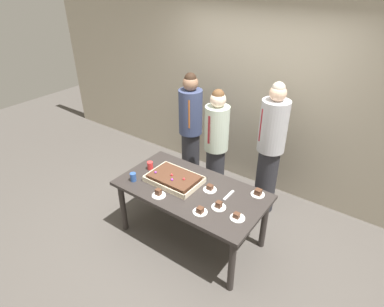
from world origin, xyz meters
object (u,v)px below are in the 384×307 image
(plated_slice_near_left, at_px, (258,193))
(cake_server_utensil, at_px, (229,195))
(plated_slice_far_right, at_px, (159,194))
(drink_cup_middle, at_px, (133,177))
(sheet_cake, at_px, (174,179))
(plated_slice_far_left, at_px, (219,206))
(person_striped_tie_right, at_px, (216,147))
(plated_slice_near_right, at_px, (237,217))
(person_green_shirt_behind, at_px, (191,128))
(party_table, at_px, (191,195))
(plated_slice_center_back, at_px, (210,189))
(person_serving_front, at_px, (270,149))
(plated_slice_center_front, at_px, (200,211))
(drink_cup_nearest, at_px, (150,166))

(plated_slice_near_left, relative_size, cake_server_utensil, 0.75)
(plated_slice_far_right, xyz_separation_m, drink_cup_middle, (-0.42, 0.04, 0.03))
(sheet_cake, distance_m, plated_slice_far_left, 0.67)
(sheet_cake, height_order, person_striped_tie_right, person_striped_tie_right)
(plated_slice_near_right, height_order, person_green_shirt_behind, person_green_shirt_behind)
(cake_server_utensil, bearing_deg, person_green_shirt_behind, 142.92)
(sheet_cake, height_order, person_green_shirt_behind, person_green_shirt_behind)
(plated_slice_far_right, relative_size, cake_server_utensil, 0.75)
(plated_slice_near_left, xyz_separation_m, plated_slice_far_left, (-0.23, -0.43, -0.00))
(party_table, distance_m, plated_slice_center_back, 0.23)
(plated_slice_center_back, height_order, person_serving_front, person_serving_front)
(plated_slice_near_right, bearing_deg, person_striped_tie_right, 132.06)
(plated_slice_center_front, distance_m, plated_slice_center_back, 0.40)
(plated_slice_center_front, bearing_deg, plated_slice_far_left, 58.16)
(sheet_cake, bearing_deg, plated_slice_near_right, -8.61)
(plated_slice_far_left, bearing_deg, person_green_shirt_behind, 136.53)
(plated_slice_near_left, relative_size, person_striped_tie_right, 0.09)
(drink_cup_middle, relative_size, person_green_shirt_behind, 0.06)
(plated_slice_near_left, bearing_deg, party_table, -153.29)
(sheet_cake, bearing_deg, cake_server_utensil, 11.82)
(plated_slice_center_back, xyz_separation_m, person_green_shirt_behind, (-0.92, 0.90, 0.14))
(sheet_cake, height_order, drink_cup_nearest, sheet_cake)
(plated_slice_near_right, height_order, drink_cup_middle, drink_cup_middle)
(plated_slice_center_back, bearing_deg, party_table, -151.43)
(drink_cup_middle, distance_m, person_striped_tie_right, 1.15)
(person_green_shirt_behind, bearing_deg, plated_slice_far_right, -4.48)
(plated_slice_near_right, bearing_deg, drink_cup_middle, -174.22)
(person_serving_front, xyz_separation_m, person_striped_tie_right, (-0.63, -0.25, -0.07))
(cake_server_utensil, xyz_separation_m, person_striped_tie_right, (-0.57, 0.64, 0.13))
(plated_slice_near_left, bearing_deg, plated_slice_center_front, -119.21)
(plated_slice_center_front, bearing_deg, drink_cup_nearest, 161.89)
(party_table, distance_m, sheet_cake, 0.27)
(drink_cup_nearest, bearing_deg, person_serving_front, 41.86)
(person_serving_front, xyz_separation_m, person_green_shirt_behind, (-1.20, -0.03, -0.04))
(sheet_cake, distance_m, plated_slice_center_back, 0.44)
(plated_slice_near_left, height_order, plated_slice_center_front, plated_slice_near_left)
(person_serving_front, bearing_deg, plated_slice_near_left, 49.86)
(sheet_cake, xyz_separation_m, plated_slice_near_left, (0.90, 0.33, -0.01))
(party_table, relative_size, plated_slice_center_front, 11.17)
(plated_slice_near_left, xyz_separation_m, drink_cup_middle, (-1.29, -0.60, 0.03))
(plated_slice_near_right, height_order, person_serving_front, person_serving_front)
(sheet_cake, relative_size, drink_cup_middle, 6.12)
(sheet_cake, distance_m, cake_server_utensil, 0.66)
(person_green_shirt_behind, height_order, person_striped_tie_right, person_green_shirt_behind)
(plated_slice_near_right, relative_size, person_serving_front, 0.08)
(party_table, xyz_separation_m, plated_slice_center_front, (0.32, -0.28, 0.11))
(sheet_cake, relative_size, plated_slice_near_right, 4.08)
(plated_slice_near_right, xyz_separation_m, person_green_shirt_behind, (-1.39, 1.13, 0.14))
(plated_slice_far_right, xyz_separation_m, person_serving_front, (0.68, 1.33, 0.18))
(plated_slice_far_right, height_order, person_serving_front, person_serving_front)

